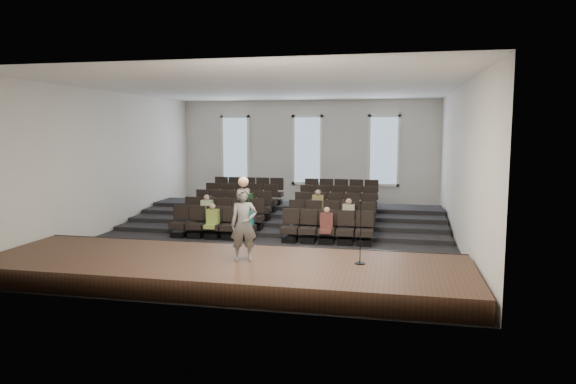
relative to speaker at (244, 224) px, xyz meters
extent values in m
plane|color=black|center=(-0.50, 4.99, -1.37)|extent=(14.00, 14.00, 0.00)
cube|color=white|center=(-0.50, 4.99, 3.64)|extent=(12.00, 14.00, 0.02)
cube|color=silver|center=(-0.50, 12.01, 1.13)|extent=(12.00, 0.04, 5.00)
cube|color=silver|center=(-0.50, -2.03, 1.13)|extent=(12.00, 0.04, 5.00)
cube|color=silver|center=(-6.52, 4.99, 1.13)|extent=(0.04, 14.00, 5.00)
cube|color=silver|center=(5.52, 4.99, 1.13)|extent=(0.04, 14.00, 5.00)
cube|color=#432A1D|center=(-0.50, -0.11, -1.12)|extent=(11.80, 3.60, 0.50)
cube|color=black|center=(-0.50, 1.66, -1.12)|extent=(11.80, 0.06, 0.52)
cube|color=black|center=(-0.50, 7.31, -1.30)|extent=(11.80, 4.80, 0.15)
cube|color=black|center=(-0.50, 7.84, -1.22)|extent=(11.80, 3.75, 0.30)
cube|color=black|center=(-0.50, 8.36, -1.15)|extent=(11.80, 2.70, 0.45)
cube|color=black|center=(-0.50, 8.89, -1.07)|extent=(11.80, 1.65, 0.60)
cube|color=black|center=(-3.63, 4.39, -1.27)|extent=(0.47, 0.43, 0.20)
cube|color=black|center=(-3.63, 4.39, -0.96)|extent=(0.55, 0.50, 0.19)
cube|color=black|center=(-3.63, 4.60, -0.55)|extent=(0.55, 0.08, 0.50)
cube|color=black|center=(-3.03, 4.39, -1.27)|extent=(0.47, 0.43, 0.20)
cube|color=black|center=(-3.03, 4.39, -0.96)|extent=(0.55, 0.50, 0.19)
cube|color=black|center=(-3.03, 4.60, -0.55)|extent=(0.55, 0.08, 0.50)
cube|color=black|center=(-2.43, 4.39, -1.27)|extent=(0.47, 0.43, 0.20)
cube|color=black|center=(-2.43, 4.39, -0.96)|extent=(0.55, 0.50, 0.19)
cube|color=black|center=(-2.43, 4.60, -0.55)|extent=(0.55, 0.08, 0.50)
cube|color=black|center=(-1.83, 4.39, -1.27)|extent=(0.47, 0.43, 0.20)
cube|color=black|center=(-1.83, 4.39, -0.96)|extent=(0.55, 0.50, 0.19)
cube|color=black|center=(-1.83, 4.60, -0.55)|extent=(0.55, 0.08, 0.50)
cube|color=black|center=(-1.23, 4.39, -1.27)|extent=(0.47, 0.43, 0.20)
cube|color=black|center=(-1.23, 4.39, -0.96)|extent=(0.55, 0.50, 0.19)
cube|color=black|center=(-1.23, 4.60, -0.55)|extent=(0.55, 0.08, 0.50)
cube|color=black|center=(0.22, 4.39, -1.27)|extent=(0.47, 0.43, 0.20)
cube|color=black|center=(0.22, 4.39, -0.96)|extent=(0.55, 0.50, 0.19)
cube|color=black|center=(0.22, 4.60, -0.55)|extent=(0.55, 0.08, 0.50)
cube|color=black|center=(0.82, 4.39, -1.27)|extent=(0.47, 0.43, 0.20)
cube|color=black|center=(0.82, 4.39, -0.96)|extent=(0.55, 0.50, 0.19)
cube|color=black|center=(0.82, 4.60, -0.55)|extent=(0.55, 0.08, 0.50)
cube|color=black|center=(1.42, 4.39, -1.27)|extent=(0.47, 0.43, 0.20)
cube|color=black|center=(1.42, 4.39, -0.96)|extent=(0.55, 0.50, 0.19)
cube|color=black|center=(1.42, 4.60, -0.55)|extent=(0.55, 0.08, 0.50)
cube|color=black|center=(2.02, 4.39, -1.27)|extent=(0.47, 0.43, 0.20)
cube|color=black|center=(2.02, 4.39, -0.96)|extent=(0.55, 0.50, 0.19)
cube|color=black|center=(2.02, 4.60, -0.55)|extent=(0.55, 0.08, 0.50)
cube|color=black|center=(2.62, 4.39, -1.27)|extent=(0.47, 0.43, 0.20)
cube|color=black|center=(2.62, 4.39, -0.96)|extent=(0.55, 0.50, 0.19)
cube|color=black|center=(2.62, 4.60, -0.55)|extent=(0.55, 0.08, 0.50)
cube|color=black|center=(-3.63, 5.44, -1.12)|extent=(0.47, 0.43, 0.20)
cube|color=black|center=(-3.63, 5.44, -0.81)|extent=(0.55, 0.50, 0.19)
cube|color=black|center=(-3.63, 5.65, -0.40)|extent=(0.55, 0.08, 0.50)
cube|color=black|center=(-3.03, 5.44, -1.12)|extent=(0.47, 0.43, 0.20)
cube|color=black|center=(-3.03, 5.44, -0.81)|extent=(0.55, 0.50, 0.19)
cube|color=black|center=(-3.03, 5.65, -0.40)|extent=(0.55, 0.08, 0.50)
cube|color=black|center=(-2.43, 5.44, -1.12)|extent=(0.47, 0.43, 0.20)
cube|color=black|center=(-2.43, 5.44, -0.81)|extent=(0.55, 0.50, 0.19)
cube|color=black|center=(-2.43, 5.65, -0.40)|extent=(0.55, 0.08, 0.50)
cube|color=black|center=(-1.83, 5.44, -1.12)|extent=(0.47, 0.43, 0.20)
cube|color=black|center=(-1.83, 5.44, -0.81)|extent=(0.55, 0.50, 0.19)
cube|color=black|center=(-1.83, 5.65, -0.40)|extent=(0.55, 0.08, 0.50)
cube|color=black|center=(-1.23, 5.44, -1.12)|extent=(0.47, 0.43, 0.20)
cube|color=black|center=(-1.23, 5.44, -0.81)|extent=(0.55, 0.50, 0.19)
cube|color=black|center=(-1.23, 5.65, -0.40)|extent=(0.55, 0.08, 0.50)
cube|color=black|center=(0.22, 5.44, -1.12)|extent=(0.47, 0.43, 0.20)
cube|color=black|center=(0.22, 5.44, -0.81)|extent=(0.55, 0.50, 0.19)
cube|color=black|center=(0.22, 5.65, -0.40)|extent=(0.55, 0.08, 0.50)
cube|color=black|center=(0.82, 5.44, -1.12)|extent=(0.47, 0.43, 0.20)
cube|color=black|center=(0.82, 5.44, -0.81)|extent=(0.55, 0.50, 0.19)
cube|color=black|center=(0.82, 5.65, -0.40)|extent=(0.55, 0.08, 0.50)
cube|color=black|center=(1.42, 5.44, -1.12)|extent=(0.47, 0.43, 0.20)
cube|color=black|center=(1.42, 5.44, -0.81)|extent=(0.55, 0.50, 0.19)
cube|color=black|center=(1.42, 5.65, -0.40)|extent=(0.55, 0.08, 0.50)
cube|color=black|center=(2.02, 5.44, -1.12)|extent=(0.47, 0.43, 0.20)
cube|color=black|center=(2.02, 5.44, -0.81)|extent=(0.55, 0.50, 0.19)
cube|color=black|center=(2.02, 5.65, -0.40)|extent=(0.55, 0.08, 0.50)
cube|color=black|center=(2.62, 5.44, -1.12)|extent=(0.47, 0.43, 0.20)
cube|color=black|center=(2.62, 5.44, -0.81)|extent=(0.55, 0.50, 0.19)
cube|color=black|center=(2.62, 5.65, -0.40)|extent=(0.55, 0.08, 0.50)
cube|color=black|center=(-3.63, 6.49, -0.97)|extent=(0.47, 0.42, 0.20)
cube|color=black|center=(-3.63, 6.49, -0.66)|extent=(0.55, 0.50, 0.19)
cube|color=black|center=(-3.63, 6.70, -0.25)|extent=(0.55, 0.08, 0.50)
cube|color=black|center=(-3.03, 6.49, -0.97)|extent=(0.47, 0.42, 0.20)
cube|color=black|center=(-3.03, 6.49, -0.66)|extent=(0.55, 0.50, 0.19)
cube|color=black|center=(-3.03, 6.70, -0.25)|extent=(0.55, 0.08, 0.50)
cube|color=black|center=(-2.43, 6.49, -0.97)|extent=(0.47, 0.42, 0.20)
cube|color=black|center=(-2.43, 6.49, -0.66)|extent=(0.55, 0.50, 0.19)
cube|color=black|center=(-2.43, 6.70, -0.25)|extent=(0.55, 0.08, 0.50)
cube|color=black|center=(-1.83, 6.49, -0.97)|extent=(0.47, 0.42, 0.20)
cube|color=black|center=(-1.83, 6.49, -0.66)|extent=(0.55, 0.50, 0.19)
cube|color=black|center=(-1.83, 6.70, -0.25)|extent=(0.55, 0.08, 0.50)
cube|color=black|center=(-1.23, 6.49, -0.97)|extent=(0.47, 0.42, 0.20)
cube|color=black|center=(-1.23, 6.49, -0.66)|extent=(0.55, 0.50, 0.19)
cube|color=black|center=(-1.23, 6.70, -0.25)|extent=(0.55, 0.08, 0.50)
cube|color=black|center=(0.22, 6.49, -0.97)|extent=(0.47, 0.42, 0.20)
cube|color=black|center=(0.22, 6.49, -0.66)|extent=(0.55, 0.50, 0.19)
cube|color=black|center=(0.22, 6.70, -0.25)|extent=(0.55, 0.08, 0.50)
cube|color=black|center=(0.82, 6.49, -0.97)|extent=(0.47, 0.42, 0.20)
cube|color=black|center=(0.82, 6.49, -0.66)|extent=(0.55, 0.50, 0.19)
cube|color=black|center=(0.82, 6.70, -0.25)|extent=(0.55, 0.08, 0.50)
cube|color=black|center=(1.42, 6.49, -0.97)|extent=(0.47, 0.42, 0.20)
cube|color=black|center=(1.42, 6.49, -0.66)|extent=(0.55, 0.50, 0.19)
cube|color=black|center=(1.42, 6.70, -0.25)|extent=(0.55, 0.08, 0.50)
cube|color=black|center=(2.02, 6.49, -0.97)|extent=(0.47, 0.42, 0.20)
cube|color=black|center=(2.02, 6.49, -0.66)|extent=(0.55, 0.50, 0.19)
cube|color=black|center=(2.02, 6.70, -0.25)|extent=(0.55, 0.08, 0.50)
cube|color=black|center=(2.62, 6.49, -0.97)|extent=(0.47, 0.42, 0.20)
cube|color=black|center=(2.62, 6.49, -0.66)|extent=(0.55, 0.50, 0.19)
cube|color=black|center=(2.62, 6.70, -0.25)|extent=(0.55, 0.08, 0.50)
cube|color=black|center=(-3.63, 7.54, -0.82)|extent=(0.47, 0.42, 0.20)
cube|color=black|center=(-3.63, 7.54, -0.51)|extent=(0.55, 0.50, 0.19)
cube|color=black|center=(-3.63, 7.75, -0.10)|extent=(0.55, 0.08, 0.50)
cube|color=black|center=(-3.03, 7.54, -0.82)|extent=(0.47, 0.42, 0.20)
cube|color=black|center=(-3.03, 7.54, -0.51)|extent=(0.55, 0.50, 0.19)
cube|color=black|center=(-3.03, 7.75, -0.10)|extent=(0.55, 0.08, 0.50)
cube|color=black|center=(-2.43, 7.54, -0.82)|extent=(0.47, 0.42, 0.20)
cube|color=black|center=(-2.43, 7.54, -0.51)|extent=(0.55, 0.50, 0.19)
cube|color=black|center=(-2.43, 7.75, -0.10)|extent=(0.55, 0.08, 0.50)
cube|color=black|center=(-1.83, 7.54, -0.82)|extent=(0.47, 0.42, 0.20)
cube|color=black|center=(-1.83, 7.54, -0.51)|extent=(0.55, 0.50, 0.19)
cube|color=black|center=(-1.83, 7.75, -0.10)|extent=(0.55, 0.08, 0.50)
cube|color=black|center=(-1.23, 7.54, -0.82)|extent=(0.47, 0.42, 0.20)
cube|color=black|center=(-1.23, 7.54, -0.51)|extent=(0.55, 0.50, 0.19)
cube|color=black|center=(-1.23, 7.75, -0.10)|extent=(0.55, 0.08, 0.50)
cube|color=black|center=(0.22, 7.54, -0.82)|extent=(0.47, 0.42, 0.20)
cube|color=black|center=(0.22, 7.54, -0.51)|extent=(0.55, 0.50, 0.19)
cube|color=black|center=(0.22, 7.75, -0.10)|extent=(0.55, 0.08, 0.50)
cube|color=black|center=(0.82, 7.54, -0.82)|extent=(0.47, 0.42, 0.20)
cube|color=black|center=(0.82, 7.54, -0.51)|extent=(0.55, 0.50, 0.19)
cube|color=black|center=(0.82, 7.75, -0.10)|extent=(0.55, 0.08, 0.50)
cube|color=black|center=(1.42, 7.54, -0.82)|extent=(0.47, 0.42, 0.20)
cube|color=black|center=(1.42, 7.54, -0.51)|extent=(0.55, 0.50, 0.19)
cube|color=black|center=(1.42, 7.75, -0.10)|extent=(0.55, 0.08, 0.50)
cube|color=black|center=(2.02, 7.54, -0.82)|extent=(0.47, 0.42, 0.20)
cube|color=black|center=(2.02, 7.54, -0.51)|extent=(0.55, 0.50, 0.19)
cube|color=black|center=(2.02, 7.75, -0.10)|extent=(0.55, 0.08, 0.50)
cube|color=black|center=(2.62, 7.54, -0.82)|extent=(0.47, 0.42, 0.20)
cube|color=black|center=(2.62, 7.54, -0.51)|extent=(0.55, 0.50, 0.19)
cube|color=black|center=(2.62, 7.75, -0.10)|extent=(0.55, 0.08, 0.50)
cube|color=black|center=(-3.63, 8.59, -0.67)|extent=(0.47, 0.42, 0.20)
cube|color=black|center=(-3.63, 8.59, -0.36)|extent=(0.55, 0.50, 0.19)
cube|color=black|center=(-3.63, 8.80, 0.05)|extent=(0.55, 0.08, 0.50)
cube|color=black|center=(-3.03, 8.59, -0.67)|extent=(0.47, 0.42, 0.20)
cube|color=black|center=(-3.03, 8.59, -0.36)|extent=(0.55, 0.50, 0.19)
cube|color=black|center=(-3.03, 8.80, 0.05)|extent=(0.55, 0.08, 0.50)
cube|color=black|center=(-2.43, 8.59, -0.67)|extent=(0.47, 0.42, 0.20)
cube|color=black|center=(-2.43, 8.59, -0.36)|extent=(0.55, 0.50, 0.19)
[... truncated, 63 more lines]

